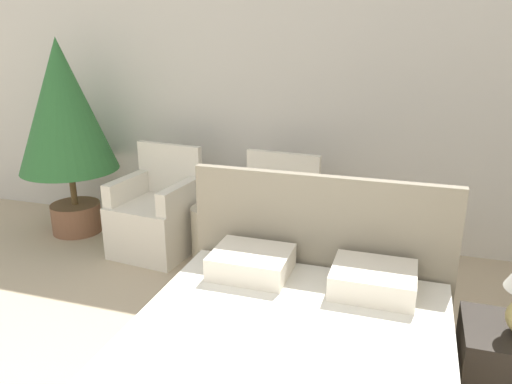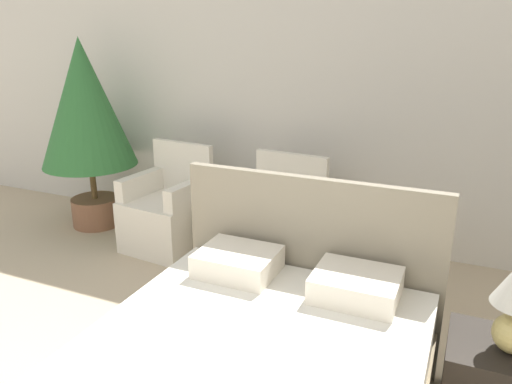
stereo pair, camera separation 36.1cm
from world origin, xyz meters
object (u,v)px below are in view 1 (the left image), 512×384
Objects in this scene: potted_palm at (64,113)px; side_table at (211,234)px; nightstand at (512,367)px; armchair_near_window_right at (271,234)px; armchair_near_window_left at (156,220)px.

potted_palm reaches higher than side_table.
potted_palm is 4.13m from nightstand.
armchair_near_window_right is at bearing 0.36° from side_table.
armchair_near_window_right reaches higher than nightstand.
armchair_near_window_left is 1.00× the size of armchair_near_window_right.
armchair_near_window_left is at bearing 179.64° from side_table.
potted_palm is (-2.09, 0.18, 0.89)m from armchair_near_window_right.
armchair_near_window_right is (1.09, 0.00, 0.00)m from armchair_near_window_left.
armchair_near_window_left reaches higher than side_table.
potted_palm is at bearing 173.25° from side_table.
side_table is at bearing 5.73° from armchair_near_window_left.
nightstand is at bearing -27.54° from side_table.
nightstand is (1.69, -1.17, -0.08)m from armchair_near_window_right.
potted_palm reaches higher than armchair_near_window_right.
armchair_near_window_right is 1.75× the size of nightstand.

